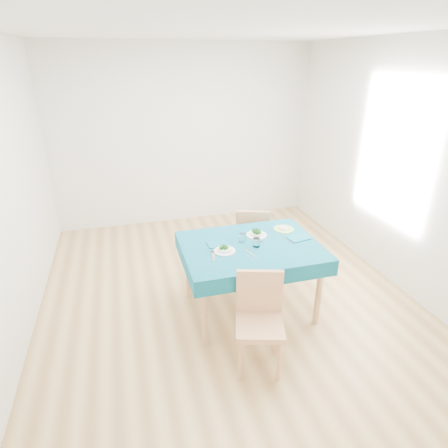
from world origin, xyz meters
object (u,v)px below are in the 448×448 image
object	(u,v)px
table	(250,278)
side_plate	(284,229)
chair_far	(252,232)
chair_near	(260,319)
bowl_far	(257,233)
bowl_near	(225,249)

from	to	relation	value
table	side_plate	distance (m)	0.66
table	chair_far	xyz separation A→B (m)	(0.31, 0.80, 0.12)
chair_near	side_plate	bearing A→B (deg)	75.19
bowl_far	side_plate	size ratio (longest dim) A/B	0.99
table	bowl_near	distance (m)	0.50
chair_far	bowl_near	world-z (taller)	chair_far
chair_near	bowl_far	world-z (taller)	chair_near
bowl_far	chair_near	bearing A→B (deg)	-108.27
bowl_far	bowl_near	bearing A→B (deg)	-149.13
chair_far	table	bearing A→B (deg)	87.75
table	chair_near	xyz separation A→B (m)	(-0.19, -0.80, 0.11)
table	bowl_far	size ratio (longest dim) A/B	6.28
chair_near	bowl_near	bearing A→B (deg)	114.60
bowl_near	side_plate	xyz separation A→B (m)	(0.76, 0.31, -0.03)
chair_far	bowl_near	bearing A→B (deg)	74.21
table	bowl_near	world-z (taller)	bowl_near
chair_near	chair_far	distance (m)	1.68
table	chair_far	bearing A→B (deg)	68.73
table	side_plate	bearing A→B (deg)	28.19
chair_far	bowl_far	distance (m)	0.70
chair_near	side_plate	world-z (taller)	chair_near
chair_far	bowl_far	size ratio (longest dim) A/B	4.57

